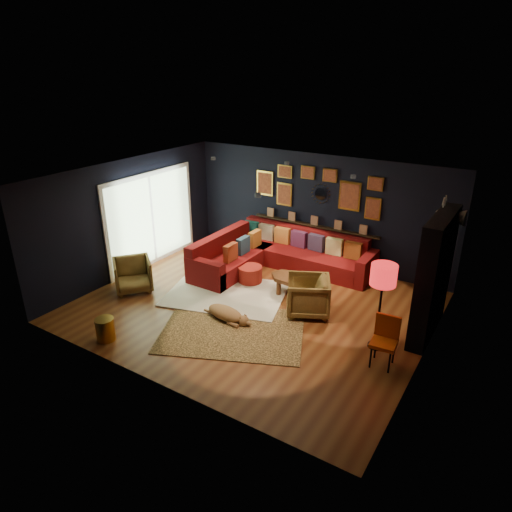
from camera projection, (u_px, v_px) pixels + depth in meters
The scene contains 20 objects.
floor at pixel (254, 307), 9.06m from camera, with size 6.50×6.50×0.00m, color brown.
room_walls at pixel (253, 231), 8.44m from camera, with size 6.50×6.50×6.50m.
sectional at pixel (273, 256), 10.64m from camera, with size 3.41×2.69×0.86m.
ledge at pixel (314, 226), 10.79m from camera, with size 3.20×0.12×0.04m, color black.
gallery_wall at pixel (316, 189), 10.48m from camera, with size 3.15×0.04×1.02m.
sunburst_mirror at pixel (321, 194), 10.46m from camera, with size 0.47×0.16×0.47m.
fireplace at pixel (433, 280), 7.84m from camera, with size 0.31×1.60×2.20m.
deer_head at pixel (451, 216), 7.81m from camera, with size 0.50×0.28×0.45m.
sliding_door at pixel (152, 219), 10.68m from camera, with size 0.06×2.80×2.20m.
ceiling_spots at pixel (276, 172), 8.68m from camera, with size 3.30×2.50×0.06m.
shag_rug at pixel (226, 294), 9.53m from camera, with size 2.39×1.74×0.03m, color white.
leopard_rug at pixel (233, 331), 8.24m from camera, with size 2.52×1.80×0.01m, color tan.
coffee_table at pixel (288, 280), 9.40m from camera, with size 0.84×0.66×0.40m.
pouf at pixel (250, 274), 9.99m from camera, with size 0.52×0.52×0.34m, color #A2231B.
armchair_left at pixel (133, 274), 9.59m from camera, with size 0.75×0.70×0.77m, color #B08239.
armchair_right at pixel (308, 294), 8.70m from camera, with size 0.79×0.74×0.81m, color #B08239.
gold_stool at pixel (105, 329), 7.92m from camera, with size 0.33×0.33×0.41m, color #C4882E.
orange_chair at pixel (385, 337), 7.19m from camera, with size 0.42×0.42×0.83m.
floor_lamp at pixel (383, 279), 7.29m from camera, with size 0.42×0.42×1.53m.
dog at pixel (225, 311), 8.55m from camera, with size 1.08×0.53×0.34m, color #9D7245, non-canonical shape.
Camera 1 is at (4.29, -6.69, 4.47)m, focal length 32.00 mm.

